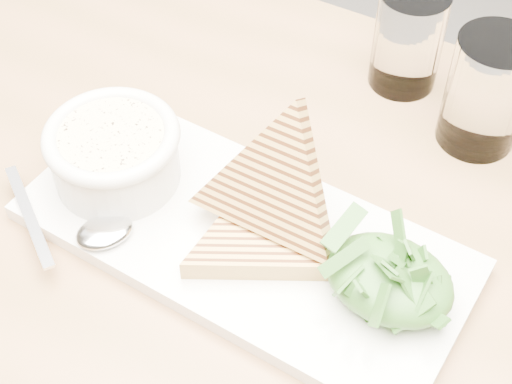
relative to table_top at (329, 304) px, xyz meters
The scene contains 14 objects.
table_top is the anchor object (origin of this frame).
table_leg_bl 0.70m from the table_top, 147.67° to the left, with size 0.06×0.06×0.72m, color brown.
platter 0.09m from the table_top, behind, with size 0.39×0.18×0.02m, color white.
soup_bowl 0.23m from the table_top, behind, with size 0.11×0.11×0.05m, color white.
soup 0.24m from the table_top, behind, with size 0.10×0.10×0.01m, color beige.
bowl_rim 0.24m from the table_top, behind, with size 0.12×0.12×0.01m, color white.
sandwich_flat 0.08m from the table_top, behind, with size 0.16×0.16×0.02m, color #B68B47, non-canonical shape.
sandwich_lean 0.11m from the table_top, 162.86° to the left, with size 0.16×0.16×0.09m, color #B68B47, non-canonical shape.
salad_base 0.07m from the table_top, 14.86° to the left, with size 0.11×0.08×0.04m, color #204514.
arugula_pile 0.08m from the table_top, 14.86° to the left, with size 0.11×0.10×0.05m, color #3B722A, non-canonical shape.
spoon_bowl 0.20m from the table_top, 161.11° to the right, with size 0.04×0.05×0.01m, color silver.
spoon_handle 0.27m from the table_top, 161.78° to the right, with size 0.13×0.01×0.00m, color silver.
glass_near 0.29m from the table_top, 103.38° to the left, with size 0.07×0.07×0.11m, color white.
glass_far 0.25m from the table_top, 82.25° to the left, with size 0.08×0.08×0.12m, color white.
Camera 1 is at (0.29, -0.48, 1.30)m, focal length 55.00 mm.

